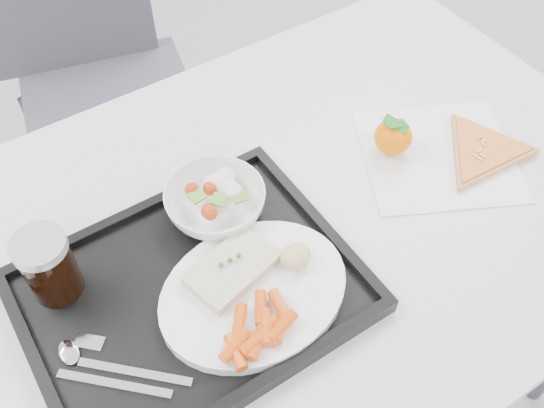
# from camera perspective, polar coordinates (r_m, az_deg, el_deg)

# --- Properties ---
(table) EXTENTS (1.20, 0.80, 0.75)m
(table) POSITION_cam_1_polar(r_m,az_deg,el_deg) (1.00, 1.44, -3.43)
(table) COLOR silver
(table) RESTS_ON ground
(chair) EXTENTS (0.51, 0.51, 0.93)m
(chair) POSITION_cam_1_polar(r_m,az_deg,el_deg) (1.62, -16.65, 12.68)
(chair) COLOR #3D3D46
(chair) RESTS_ON ground
(tray) EXTENTS (0.45, 0.35, 0.03)m
(tray) POSITION_cam_1_polar(r_m,az_deg,el_deg) (0.86, -7.53, -8.33)
(tray) COLOR black
(tray) RESTS_ON table
(dinner_plate) EXTENTS (0.27, 0.27, 0.02)m
(dinner_plate) POSITION_cam_1_polar(r_m,az_deg,el_deg) (0.84, -1.74, -8.31)
(dinner_plate) COLOR white
(dinner_plate) RESTS_ON tray
(fish_fillet) EXTENTS (0.14, 0.10, 0.02)m
(fish_fillet) POSITION_cam_1_polar(r_m,az_deg,el_deg) (0.84, -3.76, -6.04)
(fish_fillet) COLOR beige
(fish_fillet) RESTS_ON dinner_plate
(bread_roll) EXTENTS (0.05, 0.05, 0.03)m
(bread_roll) POSITION_cam_1_polar(r_m,az_deg,el_deg) (0.84, 2.21, -4.92)
(bread_roll) COLOR #E5C781
(bread_roll) RESTS_ON dinner_plate
(salad_bowl) EXTENTS (0.15, 0.15, 0.05)m
(salad_bowl) POSITION_cam_1_polar(r_m,az_deg,el_deg) (0.92, -5.35, 0.17)
(salad_bowl) COLOR white
(salad_bowl) RESTS_ON tray
(cola_glass) EXTENTS (0.07, 0.07, 0.11)m
(cola_glass) POSITION_cam_1_polar(r_m,az_deg,el_deg) (0.86, -20.30, -5.42)
(cola_glass) COLOR black
(cola_glass) RESTS_ON tray
(cutlery) EXTENTS (0.14, 0.15, 0.01)m
(cutlery) POSITION_cam_1_polar(r_m,az_deg,el_deg) (0.83, -15.62, -14.47)
(cutlery) COLOR silver
(cutlery) RESTS_ON tray
(napkin) EXTENTS (0.33, 0.33, 0.00)m
(napkin) POSITION_cam_1_polar(r_m,az_deg,el_deg) (1.06, 15.31, 4.47)
(napkin) COLOR white
(napkin) RESTS_ON table
(tangerine) EXTENTS (0.07, 0.07, 0.07)m
(tangerine) POSITION_cam_1_polar(r_m,az_deg,el_deg) (1.03, 11.34, 6.23)
(tangerine) COLOR orange
(tangerine) RESTS_ON napkin
(pizza_slice) EXTENTS (0.28, 0.28, 0.02)m
(pizza_slice) POSITION_cam_1_polar(r_m,az_deg,el_deg) (1.08, 19.24, 4.76)
(pizza_slice) COLOR tan
(pizza_slice) RESTS_ON napkin
(carrot_pile) EXTENTS (0.12, 0.09, 0.02)m
(carrot_pile) POSITION_cam_1_polar(r_m,az_deg,el_deg) (0.79, -1.14, -11.81)
(carrot_pile) COLOR #D24A0F
(carrot_pile) RESTS_ON dinner_plate
(salad_contents) EXTENTS (0.09, 0.08, 0.03)m
(salad_contents) POSITION_cam_1_polar(r_m,az_deg,el_deg) (0.92, -4.96, 1.42)
(salad_contents) COLOR #A72F0E
(salad_contents) RESTS_ON salad_bowl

